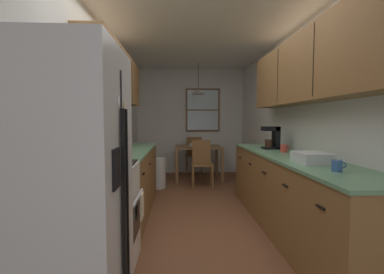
{
  "coord_description": "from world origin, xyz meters",
  "views": [
    {
      "loc": [
        -0.29,
        -2.94,
        1.3
      ],
      "look_at": [
        -0.09,
        1.16,
        1.04
      ],
      "focal_mm": 24.78,
      "sensor_mm": 36.0,
      "label": 1
    }
  ],
  "objects_px": {
    "coffee_maker": "(273,137)",
    "dish_rack": "(312,158)",
    "mug_spare": "(337,166)",
    "table_serving_bowl": "(193,145)",
    "microwave_over_range": "(82,75)",
    "dining_chair_near": "(202,161)",
    "storage_canister": "(112,148)",
    "refrigerator": "(66,193)",
    "mug_by_coffeemaker": "(284,148)",
    "dining_table": "(198,151)",
    "dining_chair_far": "(194,153)",
    "trash_bin": "(158,173)",
    "stove_range": "(99,216)"
  },
  "relations": [
    {
      "from": "coffee_maker",
      "to": "dish_rack",
      "type": "bearing_deg",
      "value": -92.75
    },
    {
      "from": "coffee_maker",
      "to": "mug_spare",
      "type": "distance_m",
      "value": 1.65
    },
    {
      "from": "dish_rack",
      "to": "table_serving_bowl",
      "type": "distance_m",
      "value": 3.48
    },
    {
      "from": "microwave_over_range",
      "to": "mug_spare",
      "type": "bearing_deg",
      "value": -8.26
    },
    {
      "from": "coffee_maker",
      "to": "dining_chair_near",
      "type": "bearing_deg",
      "value": 119.74
    },
    {
      "from": "storage_canister",
      "to": "mug_spare",
      "type": "distance_m",
      "value": 2.12
    },
    {
      "from": "dining_chair_near",
      "to": "refrigerator",
      "type": "bearing_deg",
      "value": -107.69
    },
    {
      "from": "table_serving_bowl",
      "to": "mug_by_coffeemaker",
      "type": "bearing_deg",
      "value": -68.0
    },
    {
      "from": "dining_table",
      "to": "table_serving_bowl",
      "type": "relative_size",
      "value": 5.81
    },
    {
      "from": "refrigerator",
      "to": "storage_canister",
      "type": "relative_size",
      "value": 8.32
    },
    {
      "from": "dining_chair_far",
      "to": "mug_by_coffeemaker",
      "type": "bearing_deg",
      "value": -73.04
    },
    {
      "from": "dining_table",
      "to": "storage_canister",
      "type": "bearing_deg",
      "value": -111.05
    },
    {
      "from": "microwave_over_range",
      "to": "mug_by_coffeemaker",
      "type": "bearing_deg",
      "value": 24.27
    },
    {
      "from": "microwave_over_range",
      "to": "dining_table",
      "type": "relative_size",
      "value": 0.62
    },
    {
      "from": "dining_chair_far",
      "to": "coffee_maker",
      "type": "bearing_deg",
      "value": -71.2
    },
    {
      "from": "storage_canister",
      "to": "mug_spare",
      "type": "height_order",
      "value": "storage_canister"
    },
    {
      "from": "refrigerator",
      "to": "microwave_over_range",
      "type": "xyz_separation_m",
      "value": [
        -0.14,
        0.7,
        0.82
      ]
    },
    {
      "from": "dining_chair_far",
      "to": "storage_canister",
      "type": "bearing_deg",
      "value": -106.64
    },
    {
      "from": "refrigerator",
      "to": "trash_bin",
      "type": "height_order",
      "value": "refrigerator"
    },
    {
      "from": "dining_chair_far",
      "to": "mug_spare",
      "type": "bearing_deg",
      "value": -78.78
    },
    {
      "from": "mug_spare",
      "to": "coffee_maker",
      "type": "bearing_deg",
      "value": 87.53
    },
    {
      "from": "table_serving_bowl",
      "to": "dish_rack",
      "type": "bearing_deg",
      "value": -74.38
    },
    {
      "from": "stove_range",
      "to": "mug_spare",
      "type": "height_order",
      "value": "stove_range"
    },
    {
      "from": "dining_chair_far",
      "to": "trash_bin",
      "type": "xyz_separation_m",
      "value": [
        -0.78,
        -1.37,
        -0.21
      ]
    },
    {
      "from": "dining_chair_near",
      "to": "dining_chair_far",
      "type": "relative_size",
      "value": 1.0
    },
    {
      "from": "refrigerator",
      "to": "table_serving_bowl",
      "type": "height_order",
      "value": "refrigerator"
    },
    {
      "from": "dining_chair_far",
      "to": "storage_canister",
      "type": "xyz_separation_m",
      "value": [
        -1.08,
        -3.6,
        0.5
      ]
    },
    {
      "from": "dining_chair_near",
      "to": "coffee_maker",
      "type": "relative_size",
      "value": 2.86
    },
    {
      "from": "microwave_over_range",
      "to": "dining_chair_near",
      "type": "height_order",
      "value": "microwave_over_range"
    },
    {
      "from": "stove_range",
      "to": "dining_chair_far",
      "type": "height_order",
      "value": "stove_range"
    },
    {
      "from": "dish_rack",
      "to": "microwave_over_range",
      "type": "bearing_deg",
      "value": -176.7
    },
    {
      "from": "dining_chair_far",
      "to": "coffee_maker",
      "type": "height_order",
      "value": "coffee_maker"
    },
    {
      "from": "dining_chair_far",
      "to": "dish_rack",
      "type": "relative_size",
      "value": 2.65
    },
    {
      "from": "storage_canister",
      "to": "mug_by_coffeemaker",
      "type": "distance_m",
      "value": 2.09
    },
    {
      "from": "mug_by_coffeemaker",
      "to": "dish_rack",
      "type": "height_order",
      "value": "dish_rack"
    },
    {
      "from": "refrigerator",
      "to": "table_serving_bowl",
      "type": "distance_m",
      "value": 4.29
    },
    {
      "from": "mug_by_coffeemaker",
      "to": "dining_chair_near",
      "type": "bearing_deg",
      "value": 114.96
    },
    {
      "from": "mug_spare",
      "to": "stove_range",
      "type": "bearing_deg",
      "value": 171.27
    },
    {
      "from": "refrigerator",
      "to": "mug_spare",
      "type": "height_order",
      "value": "refrigerator"
    },
    {
      "from": "dining_chair_near",
      "to": "storage_canister",
      "type": "relative_size",
      "value": 4.31
    },
    {
      "from": "table_serving_bowl",
      "to": "stove_range",
      "type": "bearing_deg",
      "value": -106.49
    },
    {
      "from": "stove_range",
      "to": "mug_spare",
      "type": "bearing_deg",
      "value": -8.73
    },
    {
      "from": "dining_chair_near",
      "to": "dining_table",
      "type": "bearing_deg",
      "value": 92.39
    },
    {
      "from": "stove_range",
      "to": "table_serving_bowl",
      "type": "height_order",
      "value": "stove_range"
    },
    {
      "from": "stove_range",
      "to": "microwave_over_range",
      "type": "relative_size",
      "value": 1.79
    },
    {
      "from": "refrigerator",
      "to": "mug_by_coffeemaker",
      "type": "distance_m",
      "value": 2.61
    },
    {
      "from": "microwave_over_range",
      "to": "table_serving_bowl",
      "type": "distance_m",
      "value": 3.76
    },
    {
      "from": "refrigerator",
      "to": "dining_table",
      "type": "xyz_separation_m",
      "value": [
        1.11,
        4.19,
        -0.24
      ]
    },
    {
      "from": "mug_spare",
      "to": "table_serving_bowl",
      "type": "height_order",
      "value": "mug_spare"
    },
    {
      "from": "microwave_over_range",
      "to": "table_serving_bowl",
      "type": "relative_size",
      "value": 3.59
    }
  ]
}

